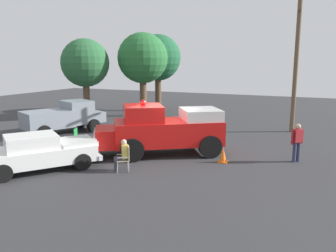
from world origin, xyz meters
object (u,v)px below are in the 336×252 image
(lawn_chair_by_car, at_px, (78,137))
(spectator_seated, at_px, (122,154))
(oak_tree_right, at_px, (143,59))
(utility_pole, at_px, (296,66))
(spectator_standing, at_px, (297,140))
(oak_tree_distant, at_px, (158,58))
(traffic_cone, at_px, (223,155))
(classic_hot_rod, at_px, (41,152))
(oak_tree_left, at_px, (85,63))
(parked_pickup, at_px, (64,117))
(vintage_fire_truck, at_px, (163,129))
(lawn_chair_near_truck, at_px, (126,157))

(lawn_chair_by_car, bearing_deg, spectator_seated, 151.24)
(oak_tree_right, distance_m, utility_pole, 11.42)
(spectator_standing, xyz_separation_m, oak_tree_distant, (12.30, -11.60, 3.57))
(lawn_chair_by_car, xyz_separation_m, spectator_standing, (-10.06, -2.07, 0.37))
(lawn_chair_by_car, xyz_separation_m, spectator_seated, (-3.90, 2.14, 0.11))
(oak_tree_distant, height_order, traffic_cone, oak_tree_distant)
(spectator_seated, xyz_separation_m, oak_tree_distant, (6.14, -15.81, 3.83))
(classic_hot_rod, height_order, oak_tree_left, oak_tree_left)
(classic_hot_rod, distance_m, utility_pole, 15.14)
(spectator_standing, xyz_separation_m, oak_tree_left, (15.48, -5.73, 3.15))
(parked_pickup, relative_size, lawn_chair_by_car, 5.02)
(vintage_fire_truck, height_order, spectator_seated, vintage_fire_truck)
(traffic_cone, bearing_deg, oak_tree_distant, -53.95)
(vintage_fire_truck, xyz_separation_m, oak_tree_left, (9.71, -6.99, 2.92))
(vintage_fire_truck, bearing_deg, oak_tree_right, -56.97)
(classic_hot_rod, height_order, utility_pole, utility_pole)
(parked_pickup, xyz_separation_m, spectator_seated, (-7.12, 4.85, -0.29))
(classic_hot_rod, distance_m, spectator_seated, 3.26)
(spectator_seated, distance_m, traffic_cone, 4.37)
(oak_tree_right, distance_m, traffic_cone, 14.05)
(oak_tree_right, bearing_deg, oak_tree_distant, -85.40)
(spectator_seated, bearing_deg, oak_tree_right, -64.99)
(lawn_chair_near_truck, bearing_deg, classic_hot_rod, 21.69)
(lawn_chair_near_truck, relative_size, spectator_standing, 0.61)
(spectator_seated, relative_size, oak_tree_distant, 0.20)
(classic_hot_rod, distance_m, lawn_chair_near_truck, 3.39)
(classic_hot_rod, height_order, oak_tree_right, oak_tree_right)
(oak_tree_distant, relative_size, traffic_cone, 10.31)
(lawn_chair_near_truck, height_order, oak_tree_distant, oak_tree_distant)
(parked_pickup, bearing_deg, classic_hot_rod, 124.09)
(spectator_seated, bearing_deg, oak_tree_left, -46.87)
(oak_tree_left, distance_m, oak_tree_distant, 6.68)
(lawn_chair_by_car, distance_m, oak_tree_right, 11.34)
(utility_pole, bearing_deg, classic_hot_rod, 55.10)
(oak_tree_distant, distance_m, traffic_cone, 16.60)
(vintage_fire_truck, relative_size, lawn_chair_by_car, 6.02)
(classic_hot_rod, xyz_separation_m, traffic_cone, (-6.35, -4.01, -0.44))
(oak_tree_left, bearing_deg, lawn_chair_by_car, 124.76)
(spectator_seated, bearing_deg, lawn_chair_by_car, -28.76)
(spectator_seated, relative_size, spectator_standing, 0.77)
(lawn_chair_by_car, relative_size, spectator_seated, 0.79)
(classic_hot_rod, height_order, lawn_chair_near_truck, classic_hot_rod)
(lawn_chair_near_truck, height_order, oak_tree_right, oak_tree_right)
(oak_tree_right, relative_size, utility_pole, 0.83)
(oak_tree_distant, bearing_deg, spectator_seated, 111.22)
(vintage_fire_truck, height_order, parked_pickup, vintage_fire_truck)
(oak_tree_distant, height_order, utility_pole, utility_pole)
(traffic_cone, bearing_deg, vintage_fire_truck, -2.52)
(spectator_seated, bearing_deg, parked_pickup, -34.26)
(oak_tree_left, xyz_separation_m, traffic_cone, (-12.63, 7.12, -3.81))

